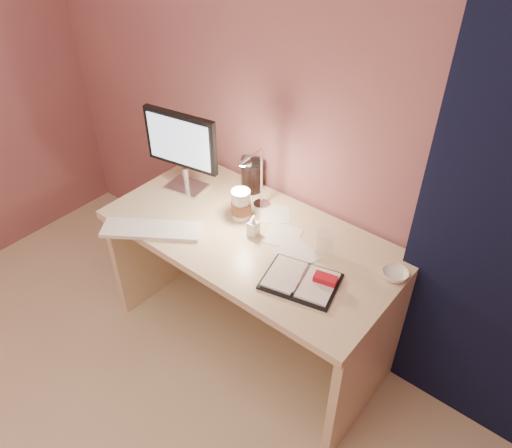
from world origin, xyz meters
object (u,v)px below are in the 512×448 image
Objects in this scene: monitor at (182,145)px; keyboard at (152,229)px; desk at (261,261)px; dark_jar at (252,178)px; planner at (303,280)px; clear_cup at (324,245)px; bowl at (395,275)px; coffee_cup at (241,205)px; lotion_bottle at (253,226)px; desk_lamp at (249,176)px.

monitor is 0.93× the size of keyboard.
dark_jar is (-0.23, 0.20, 0.30)m from desk.
desk is 4.03× the size of planner.
clear_cup is (0.34, -0.00, 0.30)m from desk.
desk is at bearing 8.89° from keyboard.
bowl is at bearing -6.19° from monitor.
coffee_cup is (-0.12, -0.01, 0.30)m from desk.
monitor is 0.87m from clear_cup.
clear_cup is at bearing -19.58° from dark_jar.
desk is at bearing -41.60° from dark_jar.
clear_cup reaches higher than desk.
keyboard is at bearing 178.85° from planner.
lotion_bottle reaches higher than keyboard.
monitor is at bearing 171.59° from lotion_bottle.
bowl is 0.65m from lotion_bottle.
monitor is 0.92m from planner.
monitor reaches higher than planner.
coffee_cup is (0.25, 0.34, 0.06)m from keyboard.
keyboard is (-0.37, -0.35, 0.24)m from desk.
lotion_bottle is (0.01, -0.07, 0.28)m from desk.
desk is 9.96× the size of clear_cup.
planner is at bearing -22.23° from monitor.
desk_lamp reaches higher than planner.
dark_jar reaches higher than planner.
monitor is at bearing 153.85° from planner.
coffee_cup reaches higher than planner.
dark_jar reaches higher than clear_cup.
lotion_bottle is at bearing -18.42° from monitor.
bowl is (0.28, 0.26, 0.01)m from planner.
dark_jar reaches higher than bowl.
planner is at bearing -28.02° from desk_lamp.
lotion_bottle is at bearing 148.56° from planner.
keyboard is at bearing -126.50° from coffee_cup.
dark_jar is (-0.11, 0.21, 0.00)m from coffee_cup.
dark_jar is at bearing 117.40° from coffee_cup.
keyboard is (0.13, -0.35, -0.24)m from monitor.
clear_cup is at bearing -7.74° from desk_lamp.
clear_cup reaches higher than lotion_bottle.
desk is at bearing -22.93° from desk_lamp.
bowl is 0.78m from desk_lamp.
planner is 0.52m from coffee_cup.
dark_jar is (-0.59, 0.39, 0.06)m from planner.
coffee_cup is 1.46× the size of lotion_bottle.
monitor reaches higher than desk.
clear_cup is 0.41× the size of desk_lamp.
coffee_cup is at bearing -175.01° from desk.
monitor reaches higher than coffee_cup.
keyboard is 0.76m from planner.
dark_jar is (-0.57, 0.20, 0.00)m from clear_cup.
monitor is at bearing -177.00° from desk_lamp.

